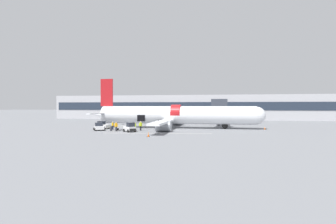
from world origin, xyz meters
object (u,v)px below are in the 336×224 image
baggage_tug_lead (103,125)px  baggage_cart_loading (122,128)px  ground_crew_loader_b (113,125)px  ground_crew_supervisor (135,126)px  ground_crew_loader_a (113,125)px  suitcase_on_tarmac_upright (111,129)px  baggage_tug_rear (130,128)px  ground_crew_helper (141,126)px  airplane (174,115)px  baggage_tug_mid (99,127)px  ground_crew_driver (116,126)px

baggage_tug_lead → baggage_cart_loading: size_ratio=0.94×
ground_crew_loader_b → ground_crew_supervisor: ground_crew_supervisor is taller
ground_crew_loader_a → suitcase_on_tarmac_upright: 3.18m
baggage_tug_rear → ground_crew_helper: (1.19, 2.94, 0.21)m
baggage_cart_loading → ground_crew_helper: size_ratio=1.97×
airplane → ground_crew_loader_a: size_ratio=23.60×
baggage_tug_lead → ground_crew_loader_a: 3.39m
airplane → baggage_tug_mid: (-13.70, -7.97, -2.12)m
baggage_tug_lead → ground_crew_supervisor: (8.00, -2.70, 0.17)m
ground_crew_supervisor → suitcase_on_tarmac_upright: size_ratio=1.91×
airplane → baggage_tug_lead: airplane is taller
ground_crew_helper → baggage_tug_mid: bearing=-171.5°
baggage_tug_mid → baggage_tug_lead: bearing=104.5°
baggage_cart_loading → ground_crew_loader_a: 2.56m
baggage_tug_mid → suitcase_on_tarmac_upright: bearing=-16.3°
baggage_tug_lead → baggage_cart_loading: bearing=-26.0°
baggage_tug_mid → baggage_cart_loading: 4.50m
baggage_tug_mid → ground_crew_loader_a: size_ratio=1.96×
baggage_tug_rear → suitcase_on_tarmac_upright: 4.20m
baggage_tug_mid → ground_crew_supervisor: bearing=9.4°
ground_crew_loader_b → baggage_tug_mid: bearing=-116.4°
airplane → ground_crew_driver: airplane is taller
ground_crew_loader_b → ground_crew_driver: (2.44, -4.26, 0.12)m
airplane → baggage_tug_lead: bearing=-164.4°
baggage_tug_rear → ground_crew_driver: ground_crew_driver is taller
ground_crew_driver → baggage_tug_lead: bearing=134.9°
airplane → baggage_tug_lead: 15.40m
airplane → ground_crew_supervisor: size_ratio=23.46×
baggage_tug_lead → ground_crew_driver: ground_crew_driver is taller
baggage_tug_rear → ground_crew_loader_a: 6.34m
baggage_tug_lead → ground_crew_supervisor: size_ratio=2.10×
ground_crew_loader_a → ground_crew_supervisor: (5.05, -1.02, 0.00)m
ground_crew_supervisor → ground_crew_helper: size_ratio=0.89×
baggage_tug_mid → ground_crew_driver: ground_crew_driver is taller
baggage_tug_lead → ground_crew_loader_b: bearing=-16.1°
airplane → baggage_tug_rear: airplane is taller
baggage_cart_loading → ground_crew_loader_a: bearing=158.9°
baggage_tug_lead → ground_crew_supervisor: 8.44m
baggage_tug_mid → baggage_tug_rear: baggage_tug_rear is taller
ground_crew_supervisor → baggage_tug_mid: bearing=-170.6°
suitcase_on_tarmac_upright → ground_crew_helper: bearing=21.2°
ground_crew_driver → ground_crew_supervisor: bearing=37.3°
ground_crew_driver → baggage_cart_loading: bearing=82.3°
ground_crew_loader_a → ground_crew_helper: bearing=-9.0°
airplane → ground_crew_driver: bearing=-136.9°
ground_crew_driver → ground_crew_supervisor: size_ratio=1.14×
baggage_tug_mid → ground_crew_helper: size_ratio=1.73×
baggage_cart_loading → baggage_tug_mid: bearing=-163.5°
baggage_tug_rear → baggage_tug_mid: bearing=165.9°
ground_crew_supervisor → airplane: bearing=45.4°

